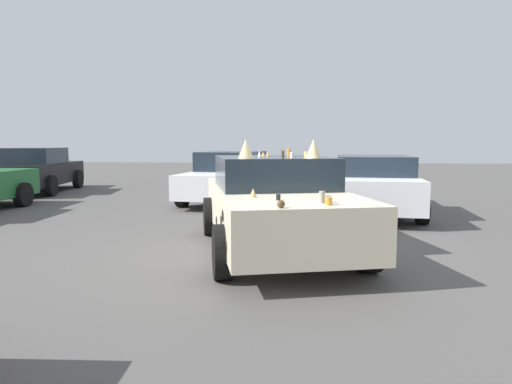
% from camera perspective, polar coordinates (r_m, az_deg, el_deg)
% --- Properties ---
extents(ground_plane, '(60.00, 60.00, 0.00)m').
position_cam_1_polar(ground_plane, '(6.95, 2.49, -7.41)').
color(ground_plane, '#514F4C').
extents(art_car_decorated, '(4.61, 2.79, 1.70)m').
position_cam_1_polar(art_car_decorated, '(6.86, 2.44, -1.39)').
color(art_car_decorated, beige).
rests_on(art_car_decorated, ground).
extents(parked_sedan_row_back_center, '(4.41, 2.48, 1.48)m').
position_cam_1_polar(parked_sedan_row_back_center, '(16.61, -26.17, 2.55)').
color(parked_sedan_row_back_center, black).
rests_on(parked_sedan_row_back_center, ground).
extents(parked_sedan_row_back_far, '(4.77, 2.44, 1.39)m').
position_cam_1_polar(parked_sedan_row_back_far, '(12.69, -3.26, 2.02)').
color(parked_sedan_row_back_far, white).
rests_on(parked_sedan_row_back_far, ground).
extents(parked_sedan_behind_right, '(4.70, 2.36, 1.35)m').
position_cam_1_polar(parked_sedan_behind_right, '(10.84, 14.55, 1.03)').
color(parked_sedan_behind_right, white).
rests_on(parked_sedan_behind_right, ground).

